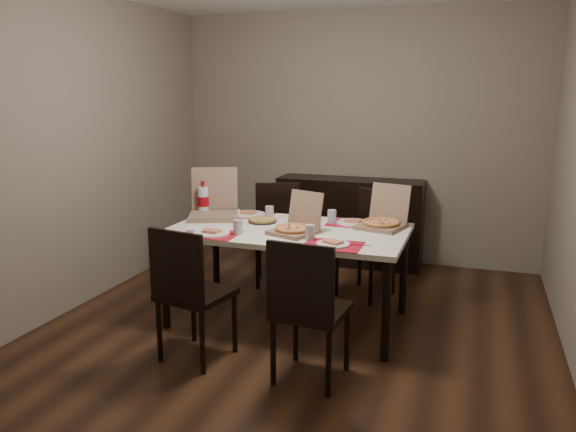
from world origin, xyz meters
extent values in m
cube|color=#3D2313|center=(0.00, 0.00, -0.01)|extent=(3.80, 4.00, 0.02)
cube|color=gray|center=(0.00, 2.01, 1.30)|extent=(3.80, 0.02, 2.60)
cube|color=gray|center=(-1.91, 0.00, 1.30)|extent=(0.02, 4.00, 2.60)
cube|color=black|center=(0.00, 1.78, 0.45)|extent=(1.50, 0.40, 0.90)
cube|color=beige|center=(-0.11, 0.12, 0.73)|extent=(1.80, 1.00, 0.04)
cylinder|color=black|center=(-0.95, -0.32, 0.35)|extent=(0.06, 0.06, 0.71)
cylinder|color=black|center=(0.73, -0.32, 0.35)|extent=(0.06, 0.06, 0.71)
cylinder|color=black|center=(-0.95, 0.56, 0.35)|extent=(0.06, 0.06, 0.71)
cylinder|color=black|center=(0.73, 0.56, 0.35)|extent=(0.06, 0.06, 0.71)
cube|color=black|center=(-0.49, -0.68, 0.45)|extent=(0.49, 0.49, 0.04)
cube|color=black|center=(-0.53, -0.87, 0.70)|extent=(0.42, 0.11, 0.46)
cylinder|color=black|center=(-0.70, -0.82, 0.21)|extent=(0.04, 0.04, 0.43)
cylinder|color=black|center=(-0.35, -0.89, 0.21)|extent=(0.04, 0.04, 0.43)
cylinder|color=black|center=(-0.64, -0.47, 0.21)|extent=(0.04, 0.04, 0.43)
cylinder|color=black|center=(-0.28, -0.53, 0.21)|extent=(0.04, 0.04, 0.43)
cube|color=black|center=(0.32, -0.71, 0.45)|extent=(0.45, 0.45, 0.04)
cube|color=black|center=(0.30, -0.89, 0.70)|extent=(0.42, 0.06, 0.46)
cylinder|color=black|center=(0.13, -0.87, 0.21)|extent=(0.04, 0.04, 0.43)
cylinder|color=black|center=(0.48, -0.90, 0.21)|extent=(0.04, 0.04, 0.43)
cylinder|color=black|center=(0.15, -0.51, 0.21)|extent=(0.04, 0.04, 0.43)
cylinder|color=black|center=(0.51, -0.54, 0.21)|extent=(0.04, 0.04, 0.43)
cube|color=black|center=(-0.50, 0.94, 0.45)|extent=(0.53, 0.53, 0.04)
cube|color=black|center=(-0.56, 1.12, 0.70)|extent=(0.41, 0.16, 0.46)
cylinder|color=black|center=(-0.39, 1.17, 0.21)|extent=(0.04, 0.04, 0.43)
cylinder|color=black|center=(-0.73, 1.06, 0.21)|extent=(0.04, 0.04, 0.43)
cylinder|color=black|center=(-0.27, 0.83, 0.21)|extent=(0.04, 0.04, 0.43)
cylinder|color=black|center=(-0.61, 0.71, 0.21)|extent=(0.04, 0.04, 0.43)
cube|color=black|center=(0.35, 0.88, 0.45)|extent=(0.55, 0.55, 0.04)
cube|color=black|center=(0.42, 1.06, 0.70)|extent=(0.40, 0.19, 0.46)
cylinder|color=black|center=(0.59, 0.98, 0.21)|extent=(0.04, 0.04, 0.43)
cylinder|color=black|center=(0.25, 1.12, 0.21)|extent=(0.04, 0.04, 0.43)
cylinder|color=black|center=(0.45, 0.65, 0.21)|extent=(0.04, 0.04, 0.43)
cylinder|color=black|center=(0.11, 0.78, 0.21)|extent=(0.04, 0.04, 0.43)
cube|color=#B50C1F|center=(-0.59, -0.23, 0.75)|extent=(0.40, 0.30, 0.00)
cylinder|color=white|center=(-0.59, -0.23, 0.76)|extent=(0.27, 0.27, 0.01)
cube|color=#E2B971|center=(-0.59, -0.23, 0.78)|extent=(0.13, 0.10, 0.02)
cylinder|color=#A0A2AA|center=(-0.40, -0.18, 0.81)|extent=(0.07, 0.07, 0.11)
cube|color=#B2B2B7|center=(-0.72, -0.20, 0.75)|extent=(0.20, 0.04, 0.00)
cube|color=white|center=(-0.75, -0.19, 0.76)|extent=(0.13, 0.13, 0.02)
cube|color=#B50C1F|center=(0.33, -0.24, 0.75)|extent=(0.40, 0.30, 0.00)
cylinder|color=white|center=(0.33, -0.24, 0.76)|extent=(0.23, 0.23, 0.01)
cube|color=#E2B971|center=(0.33, -0.24, 0.78)|extent=(0.15, 0.13, 0.02)
cylinder|color=#A0A2AA|center=(0.14, -0.15, 0.81)|extent=(0.07, 0.07, 0.11)
cube|color=#B2B2B7|center=(0.49, -0.19, 0.75)|extent=(0.20, 0.04, 0.00)
cube|color=#B50C1F|center=(-0.59, 0.46, 0.75)|extent=(0.40, 0.30, 0.00)
cylinder|color=white|center=(-0.59, 0.46, 0.76)|extent=(0.28, 0.28, 0.01)
cube|color=#E2B971|center=(-0.59, 0.46, 0.78)|extent=(0.13, 0.11, 0.02)
cylinder|color=#A0A2AA|center=(-0.36, 0.37, 0.81)|extent=(0.07, 0.07, 0.11)
cube|color=#B2B2B7|center=(-0.70, 0.46, 0.75)|extent=(0.20, 0.04, 0.00)
cube|color=white|center=(-0.75, 0.50, 0.76)|extent=(0.13, 0.13, 0.02)
cube|color=#B50C1F|center=(0.32, 0.44, 0.75)|extent=(0.40, 0.30, 0.00)
cylinder|color=white|center=(0.32, 0.44, 0.76)|extent=(0.27, 0.27, 0.01)
cube|color=#E2B971|center=(0.32, 0.44, 0.78)|extent=(0.12, 0.09, 0.02)
cylinder|color=#A0A2AA|center=(0.16, 0.39, 0.81)|extent=(0.07, 0.07, 0.11)
cube|color=#B2B2B7|center=(0.52, 0.46, 0.75)|extent=(0.20, 0.04, 0.00)
cube|color=white|center=(-0.07, 0.09, 0.76)|extent=(0.16, 0.16, 0.02)
cube|color=brown|center=(-0.02, -0.03, 0.76)|extent=(0.38, 0.38, 0.03)
cube|color=brown|center=(0.03, 0.11, 0.92)|extent=(0.30, 0.17, 0.27)
cylinder|color=#E2B971|center=(-0.02, -0.03, 0.79)|extent=(0.33, 0.33, 0.02)
cube|color=brown|center=(0.56, 0.36, 0.77)|extent=(0.39, 0.39, 0.03)
cube|color=brown|center=(0.60, 0.51, 0.93)|extent=(0.33, 0.15, 0.29)
cylinder|color=#E2B971|center=(0.56, 0.36, 0.79)|extent=(0.33, 0.33, 0.02)
cube|color=brown|center=(-0.83, 0.28, 0.77)|extent=(0.51, 0.51, 0.04)
cube|color=brown|center=(-0.90, 0.46, 0.97)|extent=(0.40, 0.23, 0.35)
cylinder|color=black|center=(-0.38, 0.25, 0.76)|extent=(0.23, 0.23, 0.01)
cylinder|color=#B99447|center=(-0.38, 0.25, 0.77)|extent=(0.21, 0.21, 0.02)
imported|color=white|center=(0.04, 0.25, 0.77)|extent=(0.14, 0.14, 0.03)
cylinder|color=silver|center=(-0.97, 0.37, 0.87)|extent=(0.09, 0.09, 0.24)
cylinder|color=maroon|center=(-0.97, 0.37, 0.87)|extent=(0.10, 0.10, 0.08)
cylinder|color=maroon|center=(-0.97, 0.37, 1.01)|extent=(0.03, 0.03, 0.05)
camera|label=1|loc=(1.24, -3.85, 1.78)|focal=35.00mm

